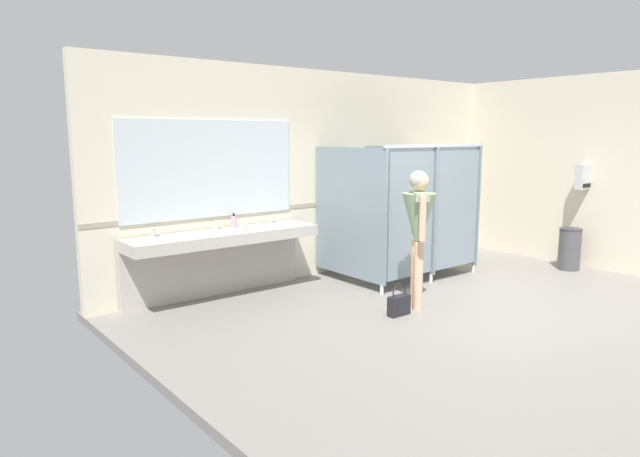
# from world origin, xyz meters

# --- Properties ---
(ground_plane) EXTENTS (7.27, 5.76, 0.10)m
(ground_plane) POSITION_xyz_m (0.00, 0.00, -0.05)
(ground_plane) COLOR gray
(wall_back) EXTENTS (7.27, 0.12, 2.97)m
(wall_back) POSITION_xyz_m (0.00, 2.64, 1.49)
(wall_back) COLOR beige
(wall_back) RESTS_ON ground_plane
(wall_side_right) EXTENTS (0.12, 5.76, 2.97)m
(wall_side_right) POSITION_xyz_m (3.39, 0.00, 1.49)
(wall_side_right) COLOR beige
(wall_side_right) RESTS_ON ground_plane
(wall_back_tile_band) EXTENTS (7.27, 0.01, 0.06)m
(wall_back_tile_band) POSITION_xyz_m (0.00, 2.58, 1.05)
(wall_back_tile_band) COLOR #9E937F
(wall_back_tile_band) RESTS_ON wall_back
(vanity_counter) EXTENTS (2.50, 0.60, 0.98)m
(vanity_counter) POSITION_xyz_m (-1.99, 2.35, 0.64)
(vanity_counter) COLOR #B2ADA3
(vanity_counter) RESTS_ON ground_plane
(mirror_panel) EXTENTS (2.40, 0.02, 1.23)m
(mirror_panel) POSITION_xyz_m (-1.99, 2.57, 1.63)
(mirror_panel) COLOR silver
(mirror_panel) RESTS_ON wall_back
(bathroom_stalls) EXTENTS (1.99, 1.44, 1.93)m
(bathroom_stalls) POSITION_xyz_m (0.68, 1.64, 1.01)
(bathroom_stalls) COLOR gray
(bathroom_stalls) RESTS_ON ground_plane
(paper_towel_dispenser_upper) EXTENTS (0.40, 0.13, 0.38)m
(paper_towel_dispenser_upper) POSITION_xyz_m (3.26, 0.39, 1.42)
(paper_towel_dispenser_upper) COLOR #B7BABF
(paper_towel_dispenser_upper) RESTS_ON wall_side_right
(trash_bin) EXTENTS (0.33, 0.33, 0.64)m
(trash_bin) POSITION_xyz_m (2.96, 0.39, 0.32)
(trash_bin) COLOR #47474C
(trash_bin) RESTS_ON ground_plane
(person_standing) EXTENTS (0.56, 0.56, 1.65)m
(person_standing) POSITION_xyz_m (-0.38, 0.51, 1.04)
(person_standing) COLOR #DBAD89
(person_standing) RESTS_ON ground_plane
(handbag) EXTENTS (0.28, 0.11, 0.38)m
(handbag) POSITION_xyz_m (-0.75, 0.44, 0.13)
(handbag) COLOR black
(handbag) RESTS_ON ground_plane
(soap_dispenser) EXTENTS (0.07, 0.07, 0.19)m
(soap_dispenser) POSITION_xyz_m (-1.75, 2.44, 0.95)
(soap_dispenser) COLOR #D899B2
(soap_dispenser) RESTS_ON vanity_counter
(paper_cup) EXTENTS (0.07, 0.07, 0.10)m
(paper_cup) POSITION_xyz_m (-1.75, 2.19, 0.92)
(paper_cup) COLOR beige
(paper_cup) RESTS_ON vanity_counter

